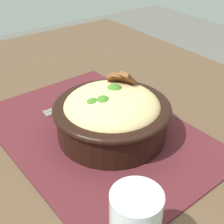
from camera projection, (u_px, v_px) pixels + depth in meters
name	position (u px, v px, depth m)	size (l,w,h in m)	color
table	(101.00, 168.00, 0.61)	(1.32, 0.97, 0.76)	#4C3826
placemat	(97.00, 132.00, 0.61)	(0.46, 0.32, 0.00)	#47191E
bowl	(112.00, 113.00, 0.57)	(0.22, 0.22, 0.12)	black
fork	(71.00, 106.00, 0.68)	(0.03, 0.14, 0.00)	#BEBEBE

